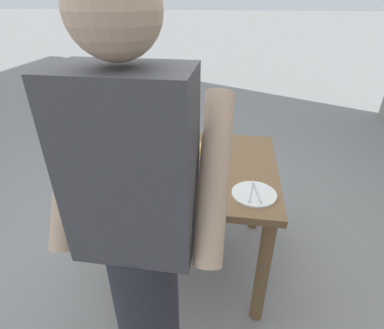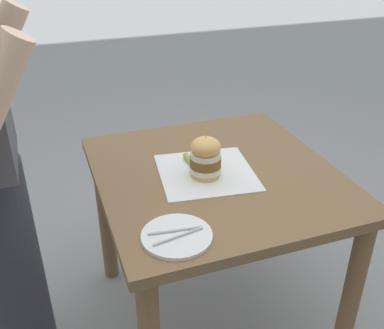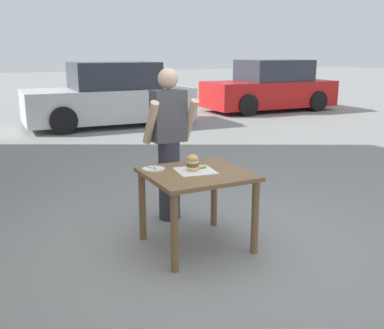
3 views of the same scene
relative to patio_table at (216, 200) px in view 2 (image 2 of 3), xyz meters
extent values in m
plane|color=gray|center=(0.00, 0.00, -0.62)|extent=(80.00, 80.00, 0.00)
cube|color=brown|center=(0.00, 0.00, 0.11)|extent=(0.95, 0.90, 0.04)
cylinder|color=brown|center=(-0.41, -0.39, -0.27)|extent=(0.07, 0.07, 0.71)
cylinder|color=brown|center=(0.41, -0.39, -0.27)|extent=(0.07, 0.07, 0.71)
cylinder|color=brown|center=(0.41, 0.39, -0.27)|extent=(0.07, 0.07, 0.71)
cube|color=white|center=(0.01, 0.04, 0.13)|extent=(0.40, 0.40, 0.00)
cylinder|color=#E5B25B|center=(-0.02, 0.05, 0.14)|extent=(0.11, 0.11, 0.02)
cylinder|color=silver|center=(-0.02, 0.05, 0.16)|extent=(0.12, 0.12, 0.02)
cylinder|color=brown|center=(-0.02, 0.05, 0.19)|extent=(0.12, 0.12, 0.04)
cylinder|color=silver|center=(-0.02, 0.05, 0.22)|extent=(0.11, 0.11, 0.02)
ellipsoid|color=#E5B25B|center=(-0.02, 0.05, 0.25)|extent=(0.11, 0.11, 0.07)
cylinder|color=#D1B77F|center=(-0.02, 0.05, 0.30)|extent=(0.00, 0.00, 0.05)
cylinder|color=#8EA83D|center=(0.09, 0.08, 0.15)|extent=(0.10, 0.03, 0.02)
cylinder|color=white|center=(-0.33, 0.27, 0.14)|extent=(0.22, 0.22, 0.01)
cylinder|color=silver|center=(-0.35, 0.27, 0.15)|extent=(0.04, 0.17, 0.01)
cylinder|color=silver|center=(-0.32, 0.27, 0.15)|extent=(0.03, 0.17, 0.01)
cylinder|color=#33333D|center=(0.07, 0.81, -0.17)|extent=(0.24, 0.24, 0.90)
camera|label=1|loc=(-0.21, 1.50, 0.98)|focal=28.00mm
camera|label=2|loc=(-1.38, 0.59, 0.99)|focal=42.00mm
camera|label=3|loc=(-1.88, -3.65, 1.24)|focal=42.00mm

